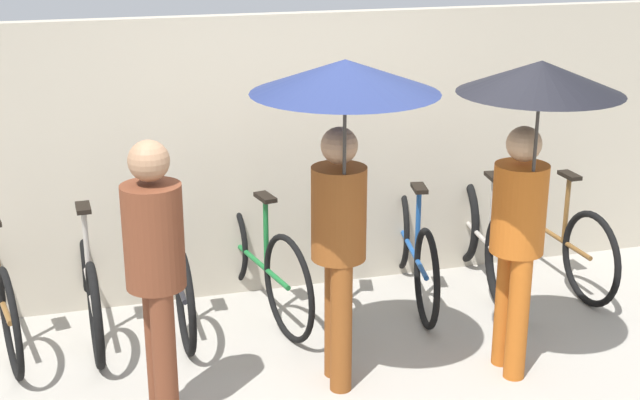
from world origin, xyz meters
name	(u,v)px	position (x,y,z in m)	size (l,w,h in m)	color
back_wall	(283,155)	(0.00, 2.06, 1.02)	(12.04, 0.12, 2.04)	#B2A893
parked_bicycle_1	(88,278)	(-1.44, 1.73, 0.36)	(0.44, 1.77, 1.10)	black
parked_bicycle_2	(174,269)	(-0.87, 1.71, 0.37)	(0.44, 1.72, 1.08)	black
parked_bicycle_3	(255,258)	(-0.29, 1.72, 0.38)	(0.52, 1.78, 0.98)	black
parked_bicycle_4	(334,252)	(0.29, 1.71, 0.37)	(0.59, 1.70, 1.09)	black
parked_bicycle_5	(412,247)	(0.87, 1.65, 0.37)	(0.50, 1.73, 1.01)	black
parked_bicycle_6	(482,236)	(1.44, 1.68, 0.38)	(0.44, 1.71, 1.03)	black
parked_bicycle_7	(550,230)	(2.02, 1.69, 0.37)	(0.44, 1.80, 1.09)	black
pedestrian_leading	(155,265)	(-1.10, 0.39, 0.95)	(0.32, 0.32, 1.64)	brown
pedestrian_center	(343,133)	(-0.04, 0.46, 1.58)	(1.02, 1.02, 1.99)	brown
pedestrian_trailing	(532,139)	(1.03, 0.32, 1.51)	(0.92, 0.92, 1.96)	#B25619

